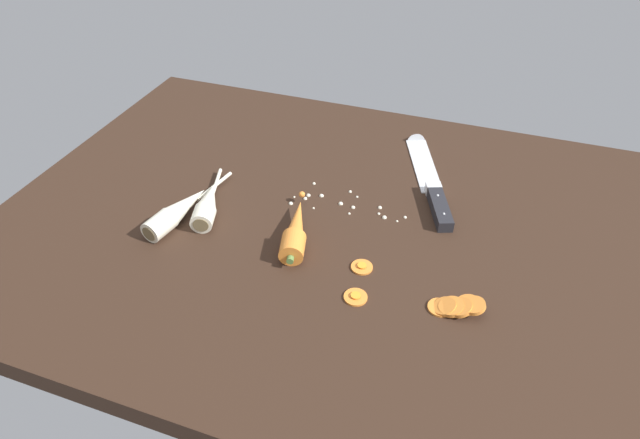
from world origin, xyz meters
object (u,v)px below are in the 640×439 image
object	(u,v)px
carrot_slice_stray_near	(362,266)
carrot_slice_stray_mid	(356,296)
parsnip_front	(178,211)
parsnip_mid_left	(208,204)
carrot_slice_stack	(456,306)
whole_carrot	(296,230)
chefs_knife	(428,174)

from	to	relation	value
carrot_slice_stray_near	carrot_slice_stray_mid	bearing A→B (deg)	-82.29
carrot_slice_stray_near	parsnip_front	bearing A→B (deg)	178.03
parsnip_mid_left	carrot_slice_stack	world-z (taller)	parsnip_mid_left
parsnip_front	carrot_slice_stray_near	distance (cm)	35.49
whole_carrot	carrot_slice_stray_near	world-z (taller)	whole_carrot
chefs_knife	parsnip_mid_left	size ratio (longest dim) A/B	1.79
chefs_knife	carrot_slice_stack	size ratio (longest dim) A/B	3.93
parsnip_front	carrot_slice_stray_near	xyz separation A→B (cm)	(35.43, -1.22, -1.62)
parsnip_front	carrot_slice_stack	size ratio (longest dim) A/B	2.71
chefs_knife	parsnip_front	world-z (taller)	parsnip_front
parsnip_mid_left	carrot_slice_stray_mid	xyz separation A→B (cm)	(32.22, -11.63, -1.62)
parsnip_front	carrot_slice_stray_near	bearing A→B (deg)	-1.97
parsnip_mid_left	parsnip_front	bearing A→B (deg)	-139.17
whole_carrot	carrot_slice_stray_near	xyz separation A→B (cm)	(13.05, -3.16, -1.74)
carrot_slice_stray_near	whole_carrot	bearing A→B (deg)	166.39
chefs_knife	whole_carrot	world-z (taller)	whole_carrot
carrot_slice_stray_mid	whole_carrot	bearing A→B (deg)	144.42
whole_carrot	carrot_slice_stack	xyz separation A→B (cm)	(29.15, -7.44, -1.15)
carrot_slice_stray_near	carrot_slice_stray_mid	size ratio (longest dim) A/B	0.97
whole_carrot	carrot_slice_stray_mid	distance (cm)	17.28
parsnip_front	parsnip_mid_left	xyz separation A→B (cm)	(4.14, 3.57, 0.00)
carrot_slice_stack	carrot_slice_stray_mid	bearing A→B (deg)	-170.42
parsnip_front	carrot_slice_stray_mid	world-z (taller)	parsnip_front
whole_carrot	chefs_knife	bearing A→B (deg)	55.86
chefs_knife	parsnip_front	distance (cm)	50.06
parsnip_mid_left	carrot_slice_stray_near	world-z (taller)	parsnip_mid_left
parsnip_mid_left	carrot_slice_stray_near	xyz separation A→B (cm)	(31.29, -4.79, -1.62)
carrot_slice_stray_near	chefs_knife	bearing A→B (deg)	80.02
parsnip_front	carrot_slice_stack	distance (cm)	51.82
parsnip_front	carrot_slice_stack	world-z (taller)	parsnip_front
chefs_knife	carrot_slice_stray_mid	bearing A→B (deg)	-96.76
carrot_slice_stack	whole_carrot	bearing A→B (deg)	165.68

